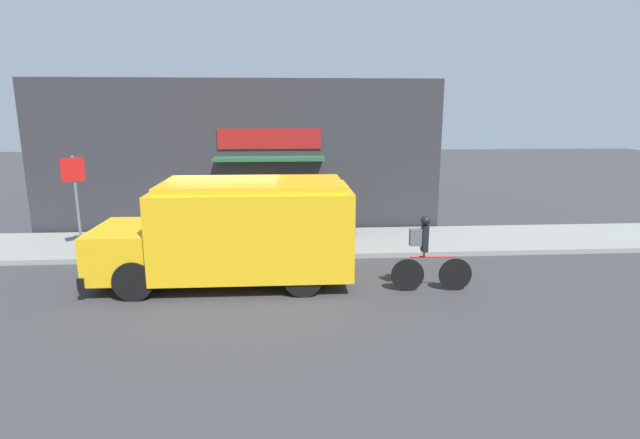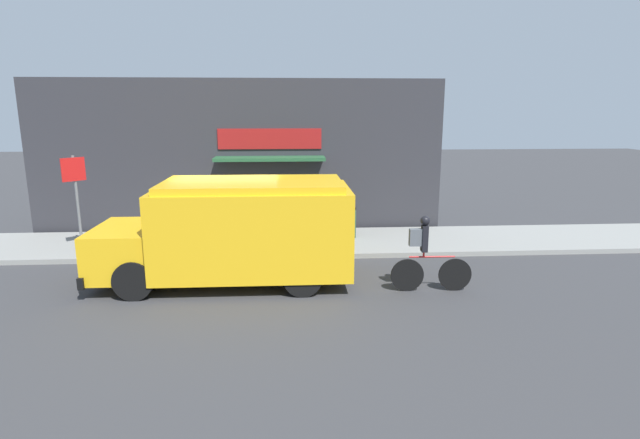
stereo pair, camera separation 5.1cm
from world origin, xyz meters
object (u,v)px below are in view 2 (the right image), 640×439
(school_bus, at_px, (237,230))
(stop_sign_post, at_px, (76,188))
(cyclist, at_px, (427,256))
(trash_bin, at_px, (346,223))

(school_bus, height_order, stop_sign_post, stop_sign_post)
(school_bus, relative_size, stop_sign_post, 2.21)
(cyclist, relative_size, stop_sign_post, 0.69)
(cyclist, bearing_deg, school_bus, 169.84)
(stop_sign_post, height_order, trash_bin, stop_sign_post)
(school_bus, bearing_deg, stop_sign_post, 151.97)
(school_bus, bearing_deg, trash_bin, 49.65)
(school_bus, relative_size, trash_bin, 6.31)
(school_bus, xyz_separation_m, trash_bin, (2.81, 3.28, -0.61))
(stop_sign_post, bearing_deg, trash_bin, 7.57)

